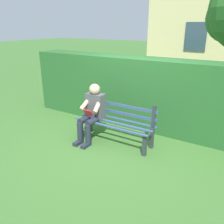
{
  "coord_description": "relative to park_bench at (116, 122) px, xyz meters",
  "views": [
    {
      "loc": [
        -2.28,
        3.77,
        2.3
      ],
      "look_at": [
        0.0,
        0.1,
        0.7
      ],
      "focal_mm": 37.96,
      "sensor_mm": 36.0,
      "label": 1
    }
  ],
  "objects": [
    {
      "name": "ground",
      "position": [
        0.0,
        0.07,
        -0.42
      ],
      "size": [
        60.0,
        60.0,
        0.0
      ],
      "primitive_type": "plane",
      "color": "#3D6B2D"
    },
    {
      "name": "park_bench",
      "position": [
        0.0,
        0.0,
        0.0
      ],
      "size": [
        1.66,
        0.5,
        0.88
      ],
      "color": "#2D3338",
      "rests_on": "ground"
    },
    {
      "name": "hedge_backdrop",
      "position": [
        -0.27,
        -1.05,
        0.41
      ],
      "size": [
        6.26,
        0.75,
        1.67
      ],
      "color": "#265B28",
      "rests_on": "ground"
    },
    {
      "name": "person_seated",
      "position": [
        0.48,
        0.17,
        0.2
      ],
      "size": [
        0.44,
        0.73,
        1.18
      ],
      "color": "#4C4C51",
      "rests_on": "ground"
    }
  ]
}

